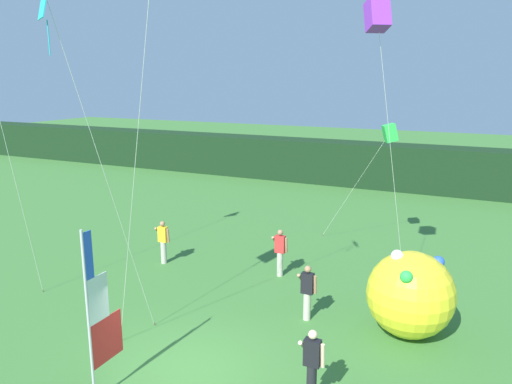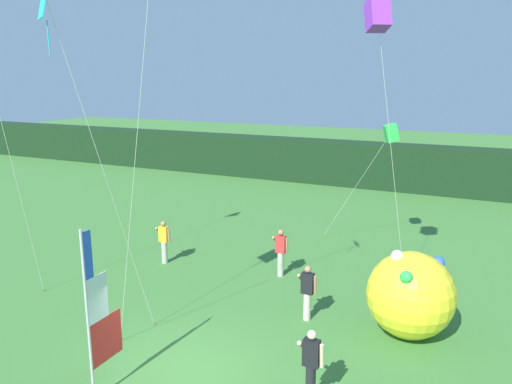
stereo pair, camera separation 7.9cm
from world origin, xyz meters
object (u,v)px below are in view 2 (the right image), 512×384
Objects in this scene: banner_flag at (98,316)px; person_near_banner at (281,251)px; kite_purple_box_1 at (378,15)px; inflatable_balloon at (411,295)px; kite_green_box_0 at (391,133)px; kite_cyan_diamond_2 at (51,16)px; person_far_right at (164,241)px; person_far_left at (307,291)px; person_mid_field at (311,365)px.

banner_flag is 2.28× the size of person_near_banner.
inflatable_balloon is at bearing -29.31° from kite_purple_box_1.
kite_green_box_0 reaches higher than inflatable_balloon.
kite_cyan_diamond_2 is (-4.82, -11.66, 3.34)m from kite_green_box_0.
banner_flag is 8.12m from person_near_banner.
person_far_right is 9.64m from kite_green_box_0.
banner_flag is at bearing -64.05° from person_far_right.
kite_green_box_0 is at bearing 32.74° from person_far_right.
kite_cyan_diamond_2 reaches higher than person_far_left.
kite_purple_box_1 is 8.12m from kite_cyan_diamond_2.
banner_flag is 6.15m from person_far_left.
person_near_banner is 8.50m from kite_purple_box_1.
person_mid_field is at bearing 20.75° from banner_flag.
person_near_banner is at bearing 154.09° from inflatable_balloon.
kite_purple_box_1 is at bearing -24.35° from person_near_banner.
person_mid_field is 3.89m from person_far_left.
kite_cyan_diamond_2 is at bearing -130.90° from kite_purple_box_1.
person_far_right is 11.04m from kite_purple_box_1.
person_far_left is at bearing -138.69° from kite_purple_box_1.
inflatable_balloon is at bearing 38.01° from kite_cyan_diamond_2.
person_far_left is at bearing -97.40° from kite_green_box_0.
person_far_right is at bearing -170.76° from person_near_banner.
person_far_left is 1.00× the size of person_far_right.
person_far_left is (2.98, 5.29, -1.00)m from banner_flag.
kite_purple_box_1 is (-0.03, 4.83, 7.65)m from person_mid_field.
kite_purple_box_1 reaches higher than kite_green_box_0.
person_mid_field is 9.05m from kite_purple_box_1.
person_far_right is (-3.54, 7.27, -1.00)m from banner_flag.
kite_cyan_diamond_2 is at bearing 159.96° from banner_flag.
inflatable_balloon is at bearing -9.77° from person_far_right.
kite_cyan_diamond_2 reaches higher than kite_green_box_0.
banner_flag is at bearing -97.02° from person_near_banner.
person_far_left is at bearing -172.58° from inflatable_balloon.
kite_green_box_0 reaches higher than person_far_left.
person_far_left is 9.67m from kite_cyan_diamond_2.
person_far_right is (-4.52, -0.74, -0.03)m from person_near_banner.
person_mid_field reaches higher than person_far_left.
person_far_left is (-1.39, 3.63, -0.04)m from person_mid_field.
person_mid_field is at bearing 13.69° from kite_cyan_diamond_2.
kite_purple_box_1 is at bearing -5.67° from person_far_right.
inflatable_balloon is at bearing 70.13° from person_mid_field.
person_near_banner is 10.74m from kite_cyan_diamond_2.
banner_flag is 0.75× the size of kite_green_box_0.
person_near_banner is at bearing 155.65° from kite_purple_box_1.
kite_purple_box_1 reaches higher than person_far_right.
kite_purple_box_1 is at bearing -84.95° from kite_green_box_0.
banner_flag reaches higher than person_mid_field.
kite_cyan_diamond_2 is (-3.95, -4.93, 7.32)m from person_far_left.
kite_cyan_diamond_2 is (-5.34, -1.30, 7.27)m from person_mid_field.
inflatable_balloon is (1.45, 4.00, 0.26)m from person_mid_field.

